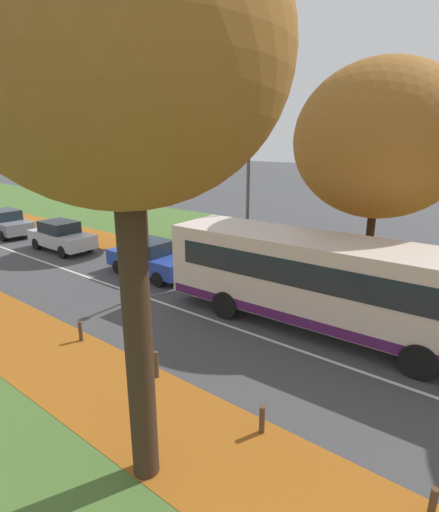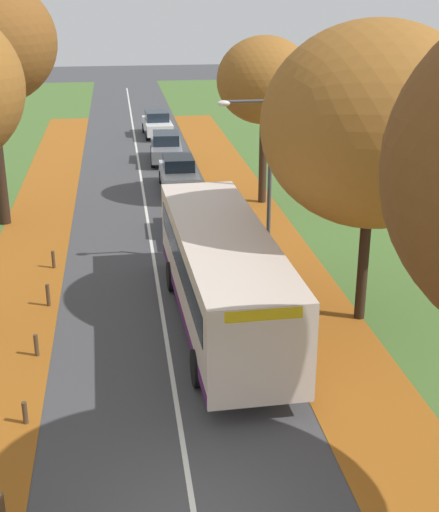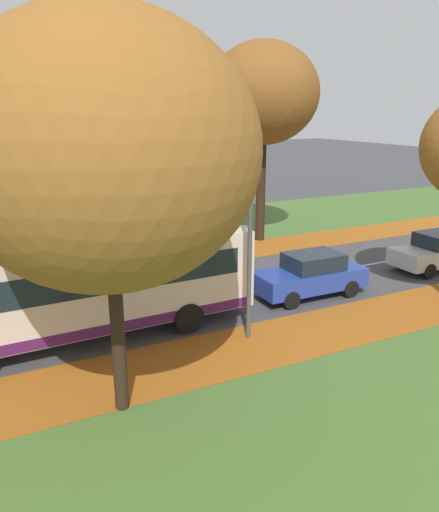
{
  "view_description": "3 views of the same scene",
  "coord_description": "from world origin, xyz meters",
  "px_view_note": "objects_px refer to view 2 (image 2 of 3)",
  "views": [
    {
      "loc": [
        -9.66,
        3.66,
        6.0
      ],
      "look_at": [
        1.45,
        12.26,
        1.8
      ],
      "focal_mm": 28.0,
      "sensor_mm": 36.0,
      "label": 1
    },
    {
      "loc": [
        -1.07,
        -10.48,
        9.54
      ],
      "look_at": [
        1.67,
        8.61,
        2.12
      ],
      "focal_mm": 50.0,
      "sensor_mm": 36.0,
      "label": 2
    },
    {
      "loc": [
        16.03,
        5.76,
        6.72
      ],
      "look_at": [
        1.02,
        13.28,
        1.73
      ],
      "focal_mm": 35.0,
      "sensor_mm": 36.0,
      "label": 3
    }
  ],
  "objects_px": {
    "tree_right_near": "(374,125)",
    "bollard_fourth": "(36,345)",
    "tree_right_mid": "(265,81)",
    "car_silver_following": "(179,173)",
    "bollard_second": "(2,508)",
    "bollard_sixth": "(53,260)",
    "car_blue_lead": "(198,216)",
    "car_white_fourth_in_line": "(157,124)",
    "bus": "(223,272)",
    "car_grey_third_in_line": "(166,147)",
    "bollard_third": "(25,413)",
    "streetlamp_right": "(261,165)",
    "bollard_fifth": "(48,295)"
  },
  "relations": [
    {
      "from": "car_grey_third_in_line",
      "to": "bollard_second",
      "type": "bearing_deg",
      "value": -100.27
    },
    {
      "from": "streetlamp_right",
      "to": "car_grey_third_in_line",
      "type": "bearing_deg",
      "value": 97.12
    },
    {
      "from": "bollard_fifth",
      "to": "car_white_fourth_in_line",
      "type": "distance_m",
      "value": 26.71
    },
    {
      "from": "streetlamp_right",
      "to": "bollard_fifth",
      "type": "bearing_deg",
      "value": -162.39
    },
    {
      "from": "bollard_fifth",
      "to": "bollard_third",
      "type": "bearing_deg",
      "value": -90.13
    },
    {
      "from": "bollard_fifth",
      "to": "bollard_sixth",
      "type": "xyz_separation_m",
      "value": [
        -0.07,
        3.24,
        -0.05
      ]
    },
    {
      "from": "bollard_second",
      "to": "bollard_fourth",
      "type": "bearing_deg",
      "value": 89.78
    },
    {
      "from": "bus",
      "to": "car_grey_third_in_line",
      "type": "relative_size",
      "value": 2.45
    },
    {
      "from": "tree_right_near",
      "to": "car_blue_lead",
      "type": "relative_size",
      "value": 2.06
    },
    {
      "from": "bollard_fourth",
      "to": "bus",
      "type": "distance_m",
      "value": 5.58
    },
    {
      "from": "bus",
      "to": "car_white_fourth_in_line",
      "type": "xyz_separation_m",
      "value": [
        -0.19,
        28.34,
        -0.89
      ]
    },
    {
      "from": "tree_right_mid",
      "to": "car_silver_following",
      "type": "distance_m",
      "value": 6.54
    },
    {
      "from": "tree_right_near",
      "to": "bollard_fourth",
      "type": "height_order",
      "value": "tree_right_near"
    },
    {
      "from": "bollard_second",
      "to": "car_blue_lead",
      "type": "relative_size",
      "value": 0.15
    },
    {
      "from": "tree_right_mid",
      "to": "car_grey_third_in_line",
      "type": "xyz_separation_m",
      "value": [
        -3.8,
        8.68,
        -4.71
      ]
    },
    {
      "from": "tree_right_near",
      "to": "bollard_fifth",
      "type": "height_order",
      "value": "tree_right_near"
    },
    {
      "from": "tree_right_mid",
      "to": "car_silver_following",
      "type": "bearing_deg",
      "value": 142.96
    },
    {
      "from": "car_blue_lead",
      "to": "car_white_fourth_in_line",
      "type": "xyz_separation_m",
      "value": [
        -0.4,
        20.13,
        0.0
      ]
    },
    {
      "from": "bollard_fifth",
      "to": "bollard_sixth",
      "type": "bearing_deg",
      "value": 91.27
    },
    {
      "from": "car_silver_following",
      "to": "bollard_third",
      "type": "bearing_deg",
      "value": -105.24
    },
    {
      "from": "tree_right_near",
      "to": "bollard_fourth",
      "type": "relative_size",
      "value": 13.58
    },
    {
      "from": "car_grey_third_in_line",
      "to": "car_blue_lead",
      "type": "bearing_deg",
      "value": -88.48
    },
    {
      "from": "bollard_fourth",
      "to": "car_white_fourth_in_line",
      "type": "bearing_deg",
      "value": 80.18
    },
    {
      "from": "streetlamp_right",
      "to": "tree_right_near",
      "type": "bearing_deg",
      "value": -63.4
    },
    {
      "from": "bollard_fourth",
      "to": "bollard_sixth",
      "type": "height_order",
      "value": "bollard_sixth"
    },
    {
      "from": "car_white_fourth_in_line",
      "to": "bollard_fourth",
      "type": "bearing_deg",
      "value": -99.82
    },
    {
      "from": "streetlamp_right",
      "to": "car_silver_following",
      "type": "xyz_separation_m",
      "value": [
        -1.9,
        10.68,
        -2.92
      ]
    },
    {
      "from": "bollard_sixth",
      "to": "car_grey_third_in_line",
      "type": "relative_size",
      "value": 0.15
    },
    {
      "from": "bollard_second",
      "to": "car_blue_lead",
      "type": "xyz_separation_m",
      "value": [
        5.53,
        15.8,
        0.49
      ]
    },
    {
      "from": "tree_right_mid",
      "to": "bollard_fourth",
      "type": "bearing_deg",
      "value": -123.65
    },
    {
      "from": "tree_right_near",
      "to": "bollard_third",
      "type": "xyz_separation_m",
      "value": [
        -9.43,
        -4.27,
        -5.58
      ]
    },
    {
      "from": "bollard_second",
      "to": "bollard_third",
      "type": "relative_size",
      "value": 1.13
    },
    {
      "from": "bollard_fourth",
      "to": "car_grey_third_in_line",
      "type": "xyz_separation_m",
      "value": [
        5.16,
        22.14,
        0.49
      ]
    },
    {
      "from": "bus",
      "to": "car_silver_following",
      "type": "distance_m",
      "value": 15.1
    },
    {
      "from": "bus",
      "to": "car_white_fourth_in_line",
      "type": "distance_m",
      "value": 28.35
    },
    {
      "from": "bollard_fourth",
      "to": "car_white_fourth_in_line",
      "type": "height_order",
      "value": "car_white_fourth_in_line"
    },
    {
      "from": "bollard_second",
      "to": "bollard_sixth",
      "type": "distance_m",
      "value": 12.95
    },
    {
      "from": "bollard_second",
      "to": "bus",
      "type": "xyz_separation_m",
      "value": [
        5.31,
        7.6,
        1.38
      ]
    },
    {
      "from": "bollard_second",
      "to": "streetlamp_right",
      "type": "bearing_deg",
      "value": 58.8
    },
    {
      "from": "bollard_third",
      "to": "car_silver_following",
      "type": "xyz_separation_m",
      "value": [
        5.29,
        19.44,
        0.53
      ]
    },
    {
      "from": "tree_right_mid",
      "to": "bollard_third",
      "type": "xyz_separation_m",
      "value": [
        -8.92,
        -16.7,
        -5.24
      ]
    },
    {
      "from": "bollard_second",
      "to": "bollard_fifth",
      "type": "bearing_deg",
      "value": 89.5
    },
    {
      "from": "bollard_second",
      "to": "bus",
      "type": "bearing_deg",
      "value": 55.04
    },
    {
      "from": "streetlamp_right",
      "to": "car_white_fourth_in_line",
      "type": "distance_m",
      "value": 24.22
    },
    {
      "from": "bollard_sixth",
      "to": "car_white_fourth_in_line",
      "type": "height_order",
      "value": "car_white_fourth_in_line"
    },
    {
      "from": "bollard_third",
      "to": "car_grey_third_in_line",
      "type": "bearing_deg",
      "value": 78.61
    },
    {
      "from": "tree_right_near",
      "to": "bollard_fourth",
      "type": "xyz_separation_m",
      "value": [
        -9.48,
        -1.04,
        -5.55
      ]
    },
    {
      "from": "bollard_third",
      "to": "car_silver_following",
      "type": "distance_m",
      "value": 20.15
    },
    {
      "from": "tree_right_mid",
      "to": "streetlamp_right",
      "type": "height_order",
      "value": "tree_right_mid"
    },
    {
      "from": "bollard_fourth",
      "to": "bollard_fifth",
      "type": "distance_m",
      "value": 3.24
    }
  ]
}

